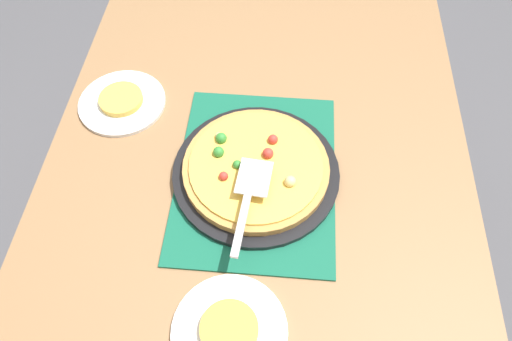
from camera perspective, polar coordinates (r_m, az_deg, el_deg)
The scene contains 10 objects.
ground_plane at distance 1.75m, azimuth -0.00°, elevation -14.05°, with size 8.00×8.00×0.00m, color #4C4C51.
dining_table at distance 1.17m, azimuth -0.00°, elevation -3.51°, with size 1.40×1.00×0.75m.
placemat at distance 1.07m, azimuth -0.00°, elevation -0.50°, with size 0.48×0.36×0.01m, color #145B42.
pizza_pan at distance 1.06m, azimuth -0.00°, elevation -0.21°, with size 0.38×0.38×0.01m, color black.
pizza at distance 1.04m, azimuth -0.04°, elevation 0.42°, with size 0.33×0.33×0.05m.
plate_near_left at distance 1.25m, azimuth -16.06°, elevation 8.00°, with size 0.22×0.22×0.01m, color white.
plate_far_right at distance 0.93m, azimuth -3.27°, elevation -19.01°, with size 0.22×0.22×0.01m, color white.
served_slice_left at distance 1.24m, azimuth -16.20°, elevation 8.40°, with size 0.11×0.11×0.02m, color #EAB747.
served_slice_right at distance 0.91m, azimuth -3.31°, elevation -18.81°, with size 0.11×0.11×0.02m, color gold.
pizza_server at distance 0.96m, azimuth -1.04°, elevation -3.18°, with size 0.23×0.08×0.01m.
Camera 1 is at (0.58, 0.05, 1.65)m, focal length 32.68 mm.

